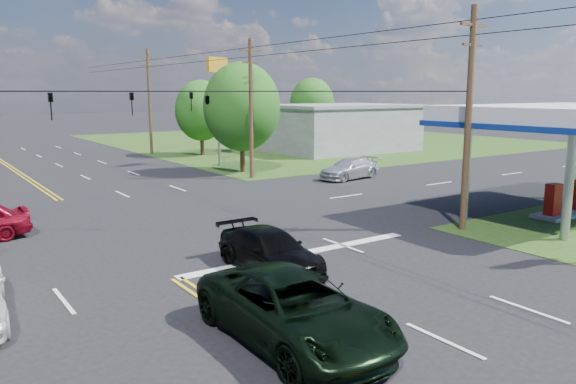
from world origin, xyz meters
TOP-DOWN VIEW (x-y plane):
  - ground at (0.00, 12.00)m, footprint 280.00×280.00m
  - grass_ne at (35.00, 44.00)m, footprint 46.00×48.00m
  - stop_bar at (5.00, 4.00)m, footprint 10.00×0.50m
  - retail_ne at (30.00, 32.00)m, footprint 14.00×10.00m
  - gas_canopy at (19.50, 2.00)m, footprint 12.20×8.20m
  - pole_se at (13.00, 3.00)m, footprint 1.60×0.28m
  - pole_ne at (13.00, 21.00)m, footprint 1.60×0.28m
  - pole_right_far at (13.00, 40.00)m, footprint 1.60×0.28m
  - span_wire_signals at (0.00, 12.00)m, footprint 26.00×18.00m
  - power_lines at (0.00, 10.00)m, footprint 26.04×100.00m
  - tree_right_a at (14.00, 24.00)m, footprint 5.70×5.70m
  - tree_right_b at (16.50, 36.00)m, footprint 4.94×4.94m
  - tree_far_r at (34.00, 42.00)m, footprint 5.32×5.32m
  - pickup_dkgreen at (0.50, -1.96)m, footprint 2.83×6.01m
  - suv_black at (3.00, 3.05)m, footprint 1.99×4.78m
  - sedan_far at (18.52, 17.00)m, footprint 5.12×2.65m
  - polesign_ne at (14.53, 28.75)m, footprint 2.29×1.20m

SIDE VIEW (x-z plane):
  - ground at x=0.00m, z-range 0.00..0.00m
  - grass_ne at x=35.00m, z-range -0.01..0.01m
  - stop_bar at x=5.00m, z-range -0.01..0.01m
  - suv_black at x=3.00m, z-range 0.00..1.38m
  - sedan_far at x=18.52m, z-range 0.00..1.42m
  - pickup_dkgreen at x=0.50m, z-range 0.00..1.66m
  - retail_ne at x=30.00m, z-range 0.00..4.40m
  - tree_right_b at x=16.50m, z-range 0.68..7.76m
  - tree_far_r at x=34.00m, z-range 0.73..8.36m
  - gas_canopy at x=19.50m, z-range 2.04..7.39m
  - tree_right_a at x=14.00m, z-range 0.78..8.96m
  - pole_se at x=13.00m, z-range 0.17..9.67m
  - pole_ne at x=13.00m, z-range 0.17..9.67m
  - pole_right_far at x=13.00m, z-range 0.17..10.17m
  - span_wire_signals at x=0.00m, z-range 5.43..6.56m
  - polesign_ne at x=14.53m, z-range 2.52..11.22m
  - power_lines at x=0.00m, z-range 8.28..8.92m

